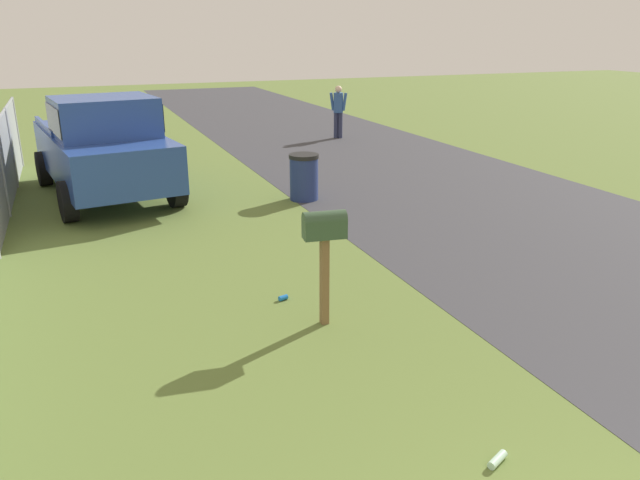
% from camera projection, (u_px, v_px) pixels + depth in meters
% --- Properties ---
extents(road_asphalt, '(60.00, 6.52, 0.01)m').
position_uv_depth(road_asphalt, '(581.00, 249.00, 9.82)').
color(road_asphalt, '#38383D').
rests_on(road_asphalt, ground).
extents(mailbox, '(0.26, 0.51, 1.40)m').
position_uv_depth(mailbox, '(325.00, 235.00, 7.01)').
color(mailbox, brown).
rests_on(mailbox, ground).
extents(pickup_truck, '(5.10, 2.81, 2.09)m').
position_uv_depth(pickup_truck, '(103.00, 144.00, 12.54)').
color(pickup_truck, '#284793').
rests_on(pickup_truck, ground).
extents(trash_bin, '(0.61, 0.61, 0.94)m').
position_uv_depth(trash_bin, '(304.00, 177.00, 12.55)').
color(trash_bin, navy).
rests_on(trash_bin, ground).
extents(pedestrian, '(0.31, 0.51, 1.64)m').
position_uv_depth(pedestrian, '(338.00, 108.00, 19.51)').
color(pedestrian, '#2D3351').
rests_on(pedestrian, ground).
extents(litter_bottle_midfield_b, '(0.16, 0.23, 0.07)m').
position_uv_depth(litter_bottle_midfield_b, '(497.00, 460.00, 4.98)').
color(litter_bottle_midfield_b, '#B2D8BF').
rests_on(litter_bottle_midfield_b, ground).
extents(litter_can_near_hydrant, '(0.10, 0.13, 0.07)m').
position_uv_depth(litter_can_near_hydrant, '(283.00, 298.00, 7.98)').
color(litter_can_near_hydrant, blue).
rests_on(litter_can_near_hydrant, ground).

